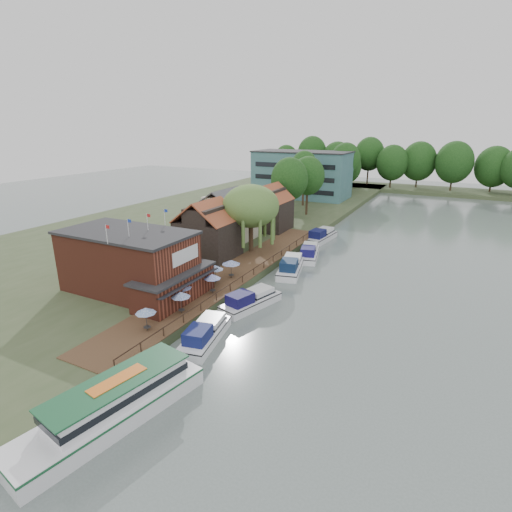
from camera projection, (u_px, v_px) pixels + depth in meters
The scene contains 29 objects.
ground at pixel (254, 323), 41.75m from camera, with size 260.00×260.00×0.00m, color #56635F.
land_bank at pixel (205, 221), 84.24m from camera, with size 50.00×140.00×1.00m, color #384728.
quay_deck at pixel (236, 272), 53.36m from camera, with size 6.00×50.00×0.10m, color #47301E.
quay_rail at pixel (255, 271), 52.47m from camera, with size 0.20×49.00×1.00m, color black, non-canonical shape.
pub at pixel (142, 264), 45.57m from camera, with size 20.00×11.00×7.30m, color maroon, non-canonical shape.
hotel_block at pixel (302, 174), 108.24m from camera, with size 25.40×12.40×12.30m, color #38666B, non-canonical shape.
cottage_a at pixel (208, 229), 58.49m from camera, with size 8.60×7.60×8.50m, color black, non-canonical shape.
cottage_b at pixel (226, 214), 68.24m from camera, with size 9.60×8.60×8.50m, color beige, non-canonical shape.
cottage_c at pixel (270, 207), 74.09m from camera, with size 7.60×7.60×8.50m, color black, non-canonical shape.
willow at pixel (251, 219), 60.45m from camera, with size 8.60×8.60×10.43m, color #476B2D, non-canonical shape.
umbrella_0 at pixel (146, 319), 37.61m from camera, with size 1.99×1.99×2.38m, color #19478E, non-canonical shape.
umbrella_1 at pixel (181, 303), 41.15m from camera, with size 2.06×2.06×2.38m, color navy, non-canonical shape.
umbrella_2 at pixel (182, 294), 43.37m from camera, with size 2.15×2.15×2.38m, color navy, non-canonical shape.
umbrella_3 at pixel (212, 284), 46.08m from camera, with size 2.01×2.01×2.38m, color #1B2E98, non-canonical shape.
umbrella_4 at pixel (215, 274), 49.00m from camera, with size 2.09×2.09×2.38m, color #1B4595, non-canonical shape.
umbrella_5 at pixel (231, 269), 50.85m from camera, with size 2.38×2.38×2.38m, color navy, non-canonical shape.
cruiser_0 at pixel (205, 331), 37.92m from camera, with size 2.94×9.12×2.18m, color white, non-canonical shape.
cruiser_1 at pixel (251, 298), 45.10m from camera, with size 2.97×9.19×2.20m, color silver, non-canonical shape.
cruiser_2 at pixel (291, 264), 55.85m from camera, with size 3.18×9.83×2.38m, color white, non-canonical shape.
cruiser_3 at pixel (309, 251), 62.02m from camera, with size 3.01×9.32×2.24m, color white, non-canonical shape.
cruiser_4 at pixel (322, 234), 71.35m from camera, with size 3.15×9.73×2.35m, color silver, non-canonical shape.
tour_boat at pixel (111, 403), 27.39m from camera, with size 3.98×14.14×3.09m, color silver, non-canonical shape.
swan at pixel (166, 388), 31.00m from camera, with size 0.44×0.44×0.44m, color white.
bank_tree_0 at pixel (289, 189), 80.60m from camera, with size 7.49×7.49×12.80m, color #143811, non-canonical shape.
bank_tree_1 at pixel (307, 186), 86.14m from camera, with size 7.20×7.20×12.58m, color #143811, non-canonical shape.
bank_tree_2 at pixel (304, 178), 96.14m from camera, with size 6.18×6.18×13.13m, color #143811, non-canonical shape.
bank_tree_3 at pixel (345, 169), 110.48m from camera, with size 8.13×8.13×14.41m, color #143811, non-canonical shape.
bank_tree_4 at pixel (347, 172), 117.64m from camera, with size 7.78×7.78×11.46m, color #143811, non-canonical shape.
bank_tree_5 at pixel (346, 168), 126.75m from camera, with size 8.10×8.10×11.77m, color #143811, non-canonical shape.
Camera 1 is at (17.37, -33.23, 19.66)m, focal length 28.00 mm.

